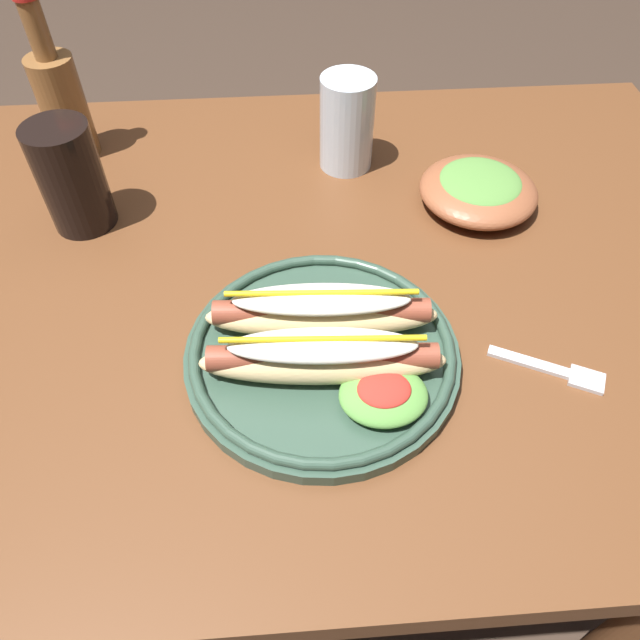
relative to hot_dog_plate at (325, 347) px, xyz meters
name	(u,v)px	position (x,y,z in m)	size (l,w,h in m)	color
ground_plane	(279,514)	(-0.08, 0.15, -0.77)	(8.00, 8.00, 0.00)	#3D2D23
dining_table	(255,323)	(-0.08, 0.15, -0.13)	(1.31, 0.82, 0.74)	brown
hot_dog_plate	(325,347)	(0.00, 0.00, 0.00)	(0.29, 0.29, 0.08)	#334C3D
fork	(556,370)	(0.24, -0.03, -0.02)	(0.12, 0.07, 0.00)	silver
soda_cup	(71,177)	(-0.29, 0.25, 0.04)	(0.08, 0.08, 0.14)	black
water_cup	(347,123)	(0.06, 0.36, 0.04)	(0.07, 0.07, 0.13)	silver
glass_bottle	(61,99)	(-0.33, 0.42, 0.06)	(0.06, 0.06, 0.23)	brown
side_bowl	(479,189)	(0.22, 0.25, 0.00)	(0.16, 0.16, 0.05)	brown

